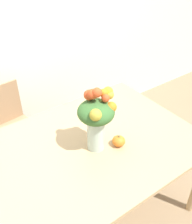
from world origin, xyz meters
TOP-DOWN VIEW (x-y plane):
  - ground_plane at (0.00, 0.00)m, footprint 12.00×12.00m
  - wall_back at (0.00, 1.20)m, footprint 8.00×0.06m
  - dining_table at (0.00, 0.00)m, footprint 1.51×1.10m
  - flower_vase at (0.01, -0.05)m, footprint 0.25×0.24m
  - pumpkin at (0.15, -0.12)m, footprint 0.09×0.09m
  - dining_chair_near_window at (-0.31, 0.88)m, footprint 0.47×0.47m

SIDE VIEW (x-z plane):
  - ground_plane at x=0.00m, z-range 0.00..0.00m
  - dining_chair_near_window at x=-0.31m, z-range 0.03..0.90m
  - dining_table at x=0.00m, z-range 0.30..1.07m
  - pumpkin at x=0.15m, z-range 0.76..0.85m
  - flower_vase at x=0.01m, z-range 0.79..1.26m
  - wall_back at x=0.00m, z-range 0.00..2.70m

